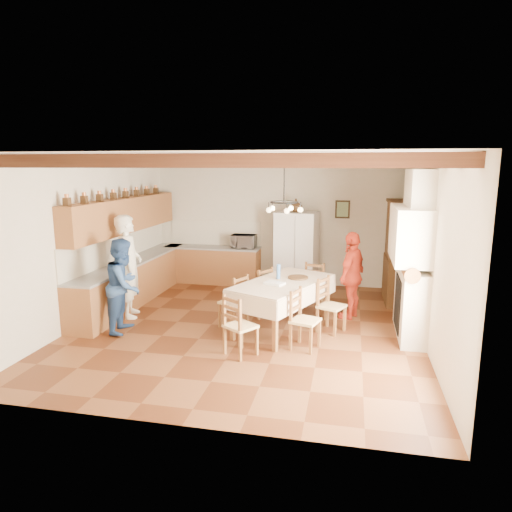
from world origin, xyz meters
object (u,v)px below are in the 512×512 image
at_px(dining_table, 283,286).
at_px(refrigerator, 297,251).
at_px(chair_end_near, 241,325).
at_px(person_man, 129,266).
at_px(microwave, 244,241).
at_px(person_woman_blue, 124,285).
at_px(chair_left_far, 259,291).
at_px(chair_right_near, 305,319).
at_px(hutch, 398,252).
at_px(person_woman_red, 352,275).
at_px(chair_end_far, 312,288).
at_px(chair_right_far, 331,305).
at_px(chair_left_near, 233,301).

bearing_deg(dining_table, refrigerator, 91.92).
xyz_separation_m(chair_end_near, person_man, (-2.51, 1.36, 0.50)).
bearing_deg(chair_end_near, microwave, -42.32).
relative_size(refrigerator, person_woman_blue, 1.11).
xyz_separation_m(chair_left_far, microwave, (-0.83, 2.27, 0.58)).
relative_size(refrigerator, chair_right_near, 1.90).
xyz_separation_m(chair_right_near, chair_end_near, (-0.94, -0.45, 0.00)).
xyz_separation_m(hutch, chair_end_near, (-2.57, -3.39, -0.60)).
distance_m(person_man, person_woman_blue, 0.82).
distance_m(refrigerator, dining_table, 2.73).
bearing_deg(person_woman_red, chair_right_near, -1.05).
distance_m(person_man, person_woman_red, 4.22).
bearing_deg(chair_end_far, dining_table, -97.89).
height_order(chair_right_far, chair_end_near, same).
relative_size(dining_table, chair_right_near, 2.36).
xyz_separation_m(dining_table, chair_end_near, (-0.46, -1.22, -0.32)).
bearing_deg(refrigerator, person_man, -131.35).
relative_size(chair_left_far, chair_right_near, 1.00).
height_order(dining_table, person_woman_blue, person_woman_blue).
height_order(hutch, person_woman_red, hutch).
relative_size(chair_end_far, person_man, 0.49).
distance_m(dining_table, microwave, 3.27).
bearing_deg(chair_end_near, chair_right_far, -100.47).
height_order(chair_left_far, microwave, microwave).
height_order(dining_table, person_man, person_man).
relative_size(refrigerator, chair_end_near, 1.90).
height_order(chair_right_near, person_man, person_man).
height_order(hutch, chair_right_near, hutch).
relative_size(refrigerator, dining_table, 0.80).
distance_m(chair_right_near, chair_right_far, 0.91).
height_order(chair_right_near, person_woman_blue, person_woman_blue).
xyz_separation_m(chair_left_near, person_man, (-2.08, 0.17, 0.50)).
height_order(dining_table, chair_left_far, chair_left_far).
bearing_deg(person_man, dining_table, -114.09).
bearing_deg(chair_end_far, chair_left_near, -126.19).
bearing_deg(hutch, chair_right_far, -122.46).
distance_m(chair_end_far, person_woman_red, 0.87).
distance_m(chair_end_near, person_man, 2.89).
bearing_deg(refrigerator, chair_left_far, -96.26).
xyz_separation_m(hutch, chair_right_far, (-1.27, -2.10, -0.60)).
distance_m(hutch, chair_end_far, 2.08).
xyz_separation_m(refrigerator, dining_table, (0.09, -2.73, -0.11)).
distance_m(chair_left_far, person_man, 2.51).
height_order(chair_right_near, person_woman_red, person_woman_red).
height_order(hutch, microwave, hutch).
xyz_separation_m(chair_right_near, microwave, (-1.87, 3.71, 0.58)).
xyz_separation_m(dining_table, chair_left_far, (-0.57, 0.67, -0.32)).
height_order(chair_end_near, microwave, microwave).
distance_m(chair_left_near, chair_right_near, 1.55).
distance_m(hutch, dining_table, 3.04).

